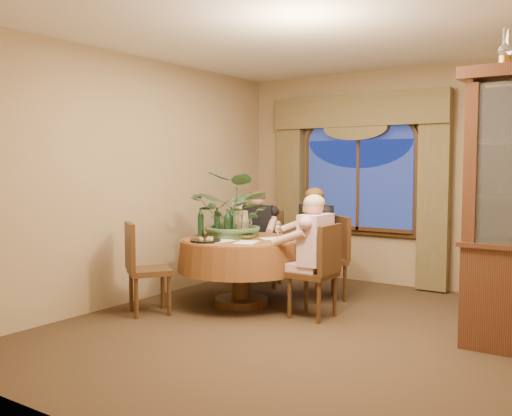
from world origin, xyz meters
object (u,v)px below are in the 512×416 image
Objects in this scene: oil_lamp_left at (505,47)px; chair_back at (264,249)px; chair_right at (312,271)px; person_pink at (315,256)px; person_scarf at (316,242)px; wine_bottle_2 at (231,221)px; wine_bottle_5 at (227,222)px; wine_bottle_0 at (218,221)px; chair_front_left at (150,268)px; centerpiece_plant at (237,182)px; wine_bottle_4 at (227,224)px; chair_back_right at (326,259)px; wine_bottle_3 at (217,222)px; person_back at (257,239)px; dining_table at (241,272)px; olive_bowl at (246,237)px; wine_bottle_1 at (201,222)px; stoneware_vase at (243,224)px.

chair_back is at bearing 162.85° from oil_lamp_left.
chair_right is 0.76× the size of person_pink.
wine_bottle_2 is (-0.78, -0.65, 0.26)m from person_scarf.
wine_bottle_0 is at bearing -173.26° from wine_bottle_5.
person_pink reaches higher than chair_front_left.
centerpiece_plant is 0.50m from wine_bottle_2.
wine_bottle_0 is at bearing 150.69° from wine_bottle_4.
wine_bottle_3 reaches higher than chair_back_right.
chair_right is 1.00× the size of chair_back.
person_back is at bearing 49.66° from chair_back.
person_pink reaches higher than wine_bottle_3.
dining_table is 4.32× the size of wine_bottle_5.
wine_bottle_3 is (-0.43, 0.03, 0.14)m from olive_bowl.
wine_bottle_4 is at bearing 80.96° from person_back.
chair_right is at bearing -3.61° from wine_bottle_0.
dining_table is 3.45m from oil_lamp_left.
dining_table is 1.49× the size of chair_right.
wine_bottle_4 is at bearing -90.87° from centerpiece_plant.
wine_bottle_1 and wine_bottle_5 have the same top height.
chair_back_right is 3.24× the size of stoneware_vase.
centerpiece_plant is at bearing -34.41° from wine_bottle_2.
wine_bottle_2 is at bearing 75.79° from wine_bottle_3.
wine_bottle_0 is 0.13m from wine_bottle_5.
person_pink reaches higher than stoneware_vase.
centerpiece_plant reaches higher than person_back.
wine_bottle_5 is at bearing 40.00° from wine_bottle_1.
centerpiece_plant is (-0.79, -0.67, 0.89)m from chair_back_right.
wine_bottle_4 is at bearing 6.32° from wine_bottle_1.
wine_bottle_4 is at bearing 85.57° from person_scarf.
person_pink is 8.47× the size of olive_bowl.
wine_bottle_2 and wine_bottle_5 have the same top height.
person_back is 8.35× the size of olive_bowl.
oil_lamp_left reaches higher than wine_bottle_5.
oil_lamp_left reaches higher than chair_right.
stoneware_vase is 0.25m from olive_bowl.
person_back is 3.80× the size of wine_bottle_5.
wine_bottle_1 is at bearing -170.08° from olive_bowl.
person_pink is at bearing 0.65° from dining_table.
wine_bottle_3 is 1.00× the size of wine_bottle_5.
person_pink is 1.29m from wine_bottle_2.
wine_bottle_2 is (0.08, -0.67, 0.29)m from person_back.
wine_bottle_2 is (-1.24, 0.21, 0.28)m from person_pink.
person_scarf is at bearing 51.63° from centerpiece_plant.
chair_back is at bearing 89.40° from wine_bottle_3.
chair_back is 2.91× the size of wine_bottle_2.
dining_table is 0.97m from person_pink.
oil_lamp_left is 0.35× the size of chair_right.
stoneware_vase is 0.27× the size of centerpiece_plant.
centerpiece_plant is 0.51m from wine_bottle_3.
chair_back_right is at bearing 53.60° from olive_bowl.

